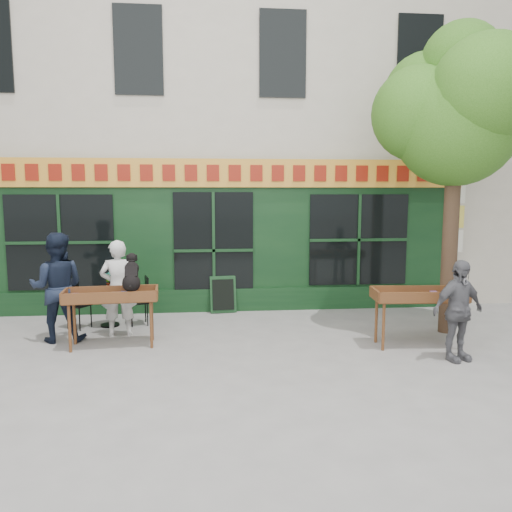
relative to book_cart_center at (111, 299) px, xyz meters
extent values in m
plane|color=slate|center=(1.75, 0.01, -0.82)|extent=(80.00, 80.00, 0.00)
cube|color=beige|center=(1.75, 6.01, 4.18)|extent=(14.00, 7.00, 10.00)
cube|color=black|center=(1.75, 2.43, 0.78)|extent=(11.00, 0.16, 3.20)
cube|color=gold|center=(1.75, 2.31, 2.18)|extent=(11.00, 0.06, 0.60)
cube|color=maroon|center=(1.75, 2.27, 2.18)|extent=(9.60, 0.03, 0.34)
cube|color=black|center=(1.75, 2.33, -0.57)|extent=(11.00, 0.10, 0.50)
cube|color=black|center=(1.75, 2.33, 0.53)|extent=(1.70, 0.05, 2.50)
cube|color=black|center=(-1.45, 2.33, 0.73)|extent=(2.20, 0.05, 2.00)
cube|color=black|center=(4.95, 2.33, 0.73)|extent=(2.20, 0.05, 2.00)
cube|color=silver|center=(7.15, 2.31, 0.68)|extent=(0.42, 0.02, 0.50)
cube|color=#E5D14C|center=(7.15, 2.31, 1.23)|extent=(0.42, 0.02, 0.50)
cube|color=silver|center=(7.15, 2.31, 1.78)|extent=(0.42, 0.02, 0.50)
cylinder|color=#382619|center=(6.05, 0.31, 0.98)|extent=(0.28, 0.28, 3.60)
sphere|color=#2A5B14|center=(6.05, 0.31, 2.98)|extent=(2.20, 2.20, 2.20)
sphere|color=#2A5B14|center=(6.75, 0.61, 3.28)|extent=(1.80, 1.80, 1.80)
sphere|color=#2A5B14|center=(5.45, 0.51, 3.18)|extent=(1.70, 1.70, 1.70)
sphere|color=#2A5B14|center=(6.25, -0.29, 3.48)|extent=(1.80, 1.80, 1.80)
sphere|color=#2A5B14|center=(5.75, 0.91, 3.58)|extent=(1.60, 1.60, 1.60)
sphere|color=#2A5B14|center=(6.15, 0.41, 4.08)|extent=(1.40, 1.40, 1.40)
cylinder|color=brown|center=(-0.63, -0.27, -0.42)|extent=(0.05, 0.05, 0.80)
cylinder|color=brown|center=(0.67, -0.17, -0.42)|extent=(0.05, 0.05, 0.80)
cylinder|color=brown|center=(-0.67, 0.17, -0.42)|extent=(0.05, 0.05, 0.80)
cylinder|color=brown|center=(0.63, 0.27, -0.42)|extent=(0.05, 0.05, 0.80)
cube|color=brown|center=(0.00, 0.00, 0.00)|extent=(1.54, 0.70, 0.05)
cube|color=brown|center=(0.02, -0.29, 0.08)|extent=(1.50, 0.16, 0.18)
cube|color=brown|center=(-0.02, 0.29, 0.08)|extent=(1.50, 0.16, 0.18)
cube|color=brown|center=(0.00, 0.00, 0.06)|extent=(1.33, 0.51, 0.06)
imported|color=silver|center=(0.00, 0.65, 0.05)|extent=(0.67, 0.47, 1.75)
cylinder|color=brown|center=(4.49, -0.66, -0.42)|extent=(0.05, 0.05, 0.80)
cylinder|color=brown|center=(5.78, -0.74, -0.42)|extent=(0.05, 0.05, 0.80)
cylinder|color=brown|center=(4.52, -0.22, -0.42)|extent=(0.05, 0.05, 0.80)
cylinder|color=brown|center=(5.81, -0.31, -0.42)|extent=(0.05, 0.05, 0.80)
cube|color=brown|center=(5.15, -0.48, 0.00)|extent=(1.53, 0.68, 0.05)
cube|color=brown|center=(5.13, -0.77, 0.08)|extent=(1.50, 0.14, 0.18)
cube|color=brown|center=(5.17, -0.19, 0.08)|extent=(1.50, 0.14, 0.18)
cube|color=brown|center=(5.15, -0.48, 0.06)|extent=(1.32, 0.48, 0.06)
imported|color=#56565B|center=(5.45, -1.23, -0.03)|extent=(1.00, 0.63, 1.58)
cylinder|color=black|center=(-0.30, 1.32, -0.80)|extent=(0.36, 0.36, 0.03)
cylinder|color=black|center=(-0.30, 1.32, -0.44)|extent=(0.04, 0.04, 0.72)
cylinder|color=black|center=(-0.30, 1.32, -0.07)|extent=(0.60, 0.60, 0.03)
cube|color=black|center=(-0.85, 1.22, -0.37)|extent=(0.49, 0.49, 0.03)
cube|color=black|center=(-1.00, 1.30, -0.12)|extent=(0.21, 0.33, 0.50)
cylinder|color=black|center=(-0.80, 1.01, -0.60)|extent=(0.02, 0.02, 0.44)
cylinder|color=black|center=(-0.65, 1.27, -0.60)|extent=(0.02, 0.02, 0.44)
cylinder|color=black|center=(-1.06, 1.16, -0.60)|extent=(0.02, 0.02, 0.44)
cylinder|color=black|center=(-0.90, 1.42, -0.60)|extent=(0.02, 0.02, 0.44)
cube|color=black|center=(0.25, 1.37, -0.37)|extent=(0.44, 0.44, 0.03)
cube|color=black|center=(0.41, 1.41, -0.12)|extent=(0.12, 0.36, 0.50)
cylinder|color=black|center=(0.07, 1.47, -0.60)|extent=(0.02, 0.02, 0.44)
cylinder|color=black|center=(0.14, 1.18, -0.60)|extent=(0.02, 0.02, 0.44)
cylinder|color=black|center=(0.36, 1.55, -0.60)|extent=(0.02, 0.02, 0.44)
cylinder|color=black|center=(0.43, 1.26, -0.60)|extent=(0.02, 0.02, 0.44)
imported|color=gray|center=(-0.30, 1.32, 0.10)|extent=(0.19, 0.15, 0.31)
imported|color=black|center=(-1.00, 0.42, 0.13)|extent=(0.98, 0.80, 1.91)
cube|color=black|center=(1.94, 2.21, -0.42)|extent=(0.57, 0.23, 0.79)
cube|color=black|center=(1.94, 2.19, -0.42)|extent=(0.47, 0.21, 0.65)
camera|label=1|loc=(1.64, -8.40, 1.78)|focal=35.00mm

